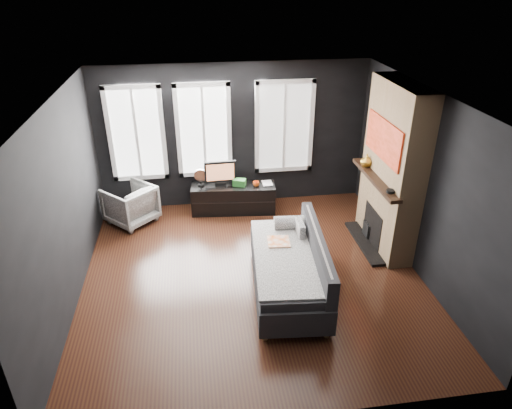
{
  "coord_description": "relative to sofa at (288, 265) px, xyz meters",
  "views": [
    {
      "loc": [
        -0.76,
        -5.58,
        4.16
      ],
      "look_at": [
        0.1,
        0.3,
        1.05
      ],
      "focal_mm": 32.0,
      "sensor_mm": 36.0,
      "label": 1
    }
  ],
  "objects": [
    {
      "name": "floor",
      "position": [
        -0.45,
        0.44,
        -0.45
      ],
      "size": [
        5.0,
        5.0,
        0.0
      ],
      "primitive_type": "plane",
      "color": "black",
      "rests_on": "ground"
    },
    {
      "name": "ceiling",
      "position": [
        -0.45,
        0.44,
        2.25
      ],
      "size": [
        5.0,
        5.0,
        0.0
      ],
      "primitive_type": "plane",
      "color": "white",
      "rests_on": "ground"
    },
    {
      "name": "wall_back",
      "position": [
        -0.45,
        2.94,
        0.9
      ],
      "size": [
        5.0,
        0.02,
        2.7
      ],
      "primitive_type": "cube",
      "color": "black",
      "rests_on": "ground"
    },
    {
      "name": "wall_left",
      "position": [
        -2.95,
        0.44,
        0.9
      ],
      "size": [
        0.02,
        5.0,
        2.7
      ],
      "primitive_type": "cube",
      "color": "black",
      "rests_on": "ground"
    },
    {
      "name": "wall_right",
      "position": [
        2.05,
        0.44,
        0.9
      ],
      "size": [
        0.02,
        5.0,
        2.7
      ],
      "primitive_type": "cube",
      "color": "black",
      "rests_on": "ground"
    },
    {
      "name": "windows",
      "position": [
        -0.9,
        2.9,
        1.93
      ],
      "size": [
        4.0,
        0.16,
        1.76
      ],
      "primitive_type": null,
      "color": "white",
      "rests_on": "wall_back"
    },
    {
      "name": "fireplace",
      "position": [
        1.85,
        1.04,
        0.9
      ],
      "size": [
        0.7,
        1.62,
        2.7
      ],
      "primitive_type": null,
      "color": "#93724C",
      "rests_on": "floor"
    },
    {
      "name": "sofa",
      "position": [
        0.0,
        0.0,
        0.0
      ],
      "size": [
        1.23,
        2.19,
        0.91
      ],
      "primitive_type": null,
      "rotation": [
        0.0,
        0.0,
        -0.09
      ],
      "color": "#242427",
      "rests_on": "floor"
    },
    {
      "name": "stripe_pillow",
      "position": [
        0.28,
        0.52,
        0.2
      ],
      "size": [
        0.09,
        0.36,
        0.36
      ],
      "primitive_type": "cube",
      "rotation": [
        0.0,
        0.0,
        -0.01
      ],
      "color": "gray",
      "rests_on": "sofa"
    },
    {
      "name": "armchair",
      "position": [
        -2.4,
        2.39,
        -0.06
      ],
      "size": [
        1.03,
        1.03,
        0.78
      ],
      "primitive_type": "imported",
      "rotation": [
        0.0,
        0.0,
        -2.36
      ],
      "color": "white",
      "rests_on": "floor"
    },
    {
      "name": "media_console",
      "position": [
        -0.52,
        2.54,
        -0.19
      ],
      "size": [
        1.6,
        0.63,
        0.54
      ],
      "primitive_type": null,
      "rotation": [
        0.0,
        0.0,
        -0.1
      ],
      "color": "black",
      "rests_on": "floor"
    },
    {
      "name": "monitor",
      "position": [
        -0.75,
        2.6,
        0.35
      ],
      "size": [
        0.6,
        0.15,
        0.53
      ],
      "primitive_type": null,
      "rotation": [
        0.0,
        0.0,
        0.04
      ],
      "color": "black",
      "rests_on": "media_console"
    },
    {
      "name": "desk_fan",
      "position": [
        -1.11,
        2.61,
        0.25
      ],
      "size": [
        0.29,
        0.29,
        0.34
      ],
      "primitive_type": null,
      "rotation": [
        0.0,
        0.0,
        -0.27
      ],
      "color": "#AAAAAA",
      "rests_on": "media_console"
    },
    {
      "name": "mug",
      "position": [
        -0.1,
        2.44,
        0.14
      ],
      "size": [
        0.12,
        0.09,
        0.12
      ],
      "primitive_type": "imported",
      "rotation": [
        0.0,
        0.0,
        -0.0
      ],
      "color": "#CE4D13",
      "rests_on": "media_console"
    },
    {
      "name": "book",
      "position": [
        0.03,
        2.52,
        0.21
      ],
      "size": [
        0.18,
        0.02,
        0.25
      ],
      "primitive_type": "imported",
      "rotation": [
        0.0,
        0.0,
        0.01
      ],
      "color": "#AA9A88",
      "rests_on": "media_console"
    },
    {
      "name": "storage_box",
      "position": [
        -0.4,
        2.52,
        0.15
      ],
      "size": [
        0.27,
        0.21,
        0.13
      ],
      "primitive_type": "cube",
      "rotation": [
        0.0,
        0.0,
        -0.34
      ],
      "color": "#276B27",
      "rests_on": "media_console"
    },
    {
      "name": "mantel_vase",
      "position": [
        1.6,
        1.49,
        0.88
      ],
      "size": [
        0.27,
        0.27,
        0.2
      ],
      "primitive_type": "imported",
      "rotation": [
        0.0,
        0.0,
        -0.39
      ],
      "color": "gold",
      "rests_on": "fireplace"
    },
    {
      "name": "mantel_clock",
      "position": [
        1.6,
        0.49,
        0.8
      ],
      "size": [
        0.14,
        0.14,
        0.04
      ],
      "primitive_type": "cylinder",
      "rotation": [
        0.0,
        0.0,
        -0.14
      ],
      "color": "black",
      "rests_on": "fireplace"
    }
  ]
}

